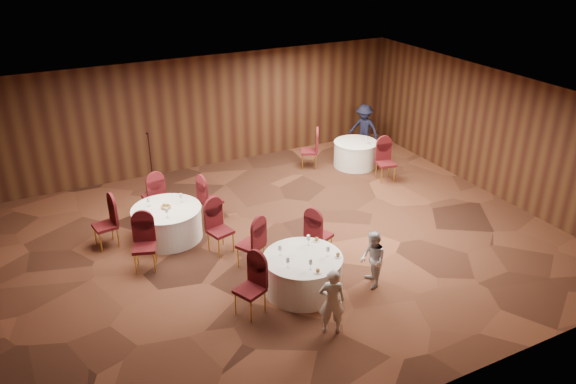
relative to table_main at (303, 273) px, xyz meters
name	(u,v)px	position (x,y,z in m)	size (l,w,h in m)	color
ground	(284,241)	(0.50, 1.80, -0.38)	(12.00, 12.00, 0.00)	black
room_shell	(284,160)	(0.50, 1.80, 1.59)	(12.00, 12.00, 12.00)	silver
table_main	(303,273)	(0.00, 0.00, 0.00)	(1.53, 1.53, 0.74)	silver
table_left	(168,223)	(-1.75, 3.16, 0.00)	(1.55, 1.55, 0.74)	silver
table_right	(355,154)	(4.32, 4.76, 0.00)	(1.27, 1.27, 0.74)	silver
chairs_main	(275,255)	(-0.28, 0.66, 0.12)	(2.78, 2.13, 1.00)	#390B12
chairs_left	(167,219)	(-1.76, 3.10, 0.12)	(3.08, 2.92, 1.00)	#390B12
chairs_right	(347,157)	(3.78, 4.40, 0.12)	(2.09, 2.43, 1.00)	#390B12
tabletop_main	(312,253)	(0.15, -0.08, 0.47)	(1.13, 1.13, 0.22)	silver
tabletop_left	(166,205)	(-1.75, 3.16, 0.45)	(0.78, 0.75, 0.22)	silver
tabletop_right	(367,139)	(4.51, 4.50, 0.52)	(0.08, 0.08, 0.22)	silver
mic_stand	(152,174)	(-1.40, 5.79, 0.09)	(0.24, 0.24, 1.60)	black
woman_a	(332,301)	(-0.14, -1.31, 0.26)	(0.46, 0.30, 1.26)	silver
woman_b	(372,260)	(1.27, -0.48, 0.21)	(0.57, 0.44, 1.17)	silver
man_c	(364,129)	(5.17, 5.62, 0.38)	(0.97, 0.56, 1.50)	black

